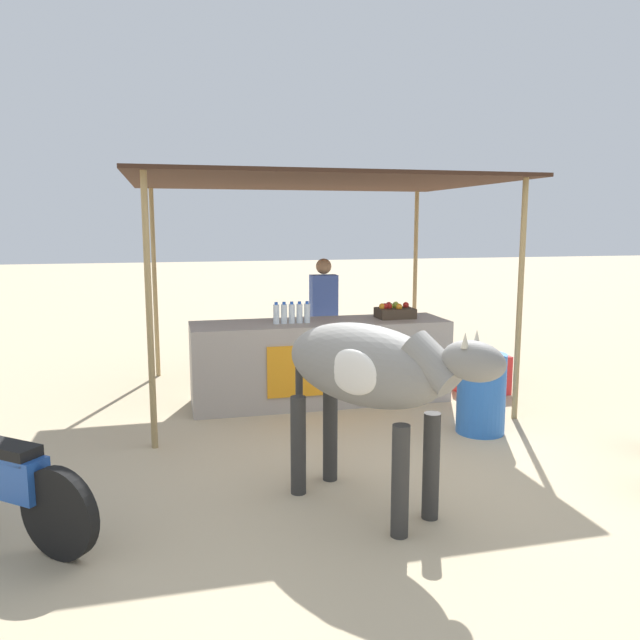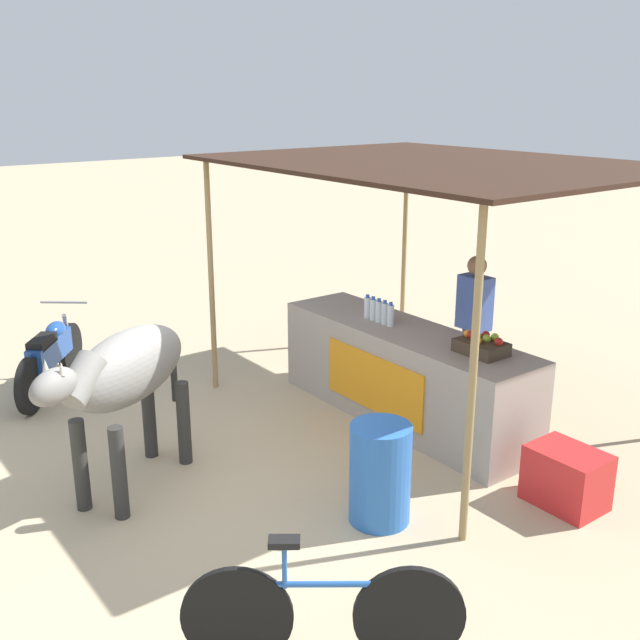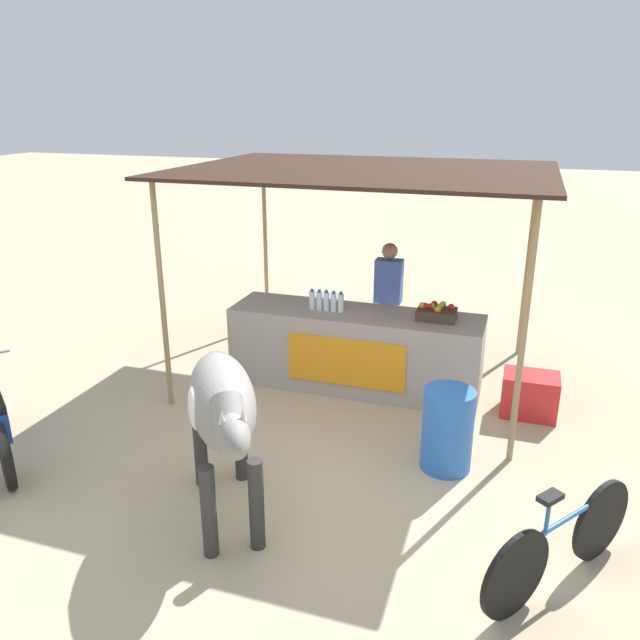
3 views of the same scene
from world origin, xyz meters
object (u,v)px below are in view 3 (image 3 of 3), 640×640
(fruit_crate, at_px, (436,313))
(cooler_box, at_px, (530,395))
(stall_counter, at_px, (355,350))
(cow, at_px, (222,408))
(water_barrel, at_px, (447,429))
(vendor_behind_counter, at_px, (388,304))
(bicycle_leaning, at_px, (561,544))

(fruit_crate, distance_m, cooler_box, 1.37)
(fruit_crate, bearing_deg, cooler_box, -7.95)
(stall_counter, relative_size, fruit_crate, 6.82)
(cooler_box, bearing_deg, fruit_crate, 172.05)
(cow, bearing_deg, water_barrel, 39.58)
(fruit_crate, height_order, vendor_behind_counter, vendor_behind_counter)
(vendor_behind_counter, relative_size, bicycle_leaning, 1.22)
(fruit_crate, distance_m, cow, 3.14)
(water_barrel, bearing_deg, stall_counter, 131.71)
(vendor_behind_counter, xyz_separation_m, cow, (-0.56, -3.57, 0.18))
(water_barrel, relative_size, cow, 0.47)
(stall_counter, bearing_deg, cooler_box, -2.72)
(stall_counter, relative_size, water_barrel, 3.71)
(fruit_crate, height_order, cow, cow)
(bicycle_leaning, bearing_deg, stall_counter, 129.51)
(vendor_behind_counter, relative_size, cooler_box, 2.75)
(vendor_behind_counter, distance_m, water_barrel, 2.50)
(vendor_behind_counter, height_order, cow, vendor_behind_counter)
(stall_counter, distance_m, bicycle_leaning, 3.58)
(bicycle_leaning, bearing_deg, fruit_crate, 115.40)
(vendor_behind_counter, distance_m, cow, 3.62)
(stall_counter, xyz_separation_m, vendor_behind_counter, (0.23, 0.75, 0.37))
(stall_counter, bearing_deg, bicycle_leaning, -50.49)
(vendor_behind_counter, distance_m, bicycle_leaning, 4.10)
(stall_counter, height_order, bicycle_leaning, stall_counter)
(fruit_crate, relative_size, cooler_box, 0.73)
(water_barrel, distance_m, cow, 2.21)
(vendor_behind_counter, relative_size, cow, 0.95)
(cooler_box, distance_m, cow, 3.70)
(fruit_crate, xyz_separation_m, bicycle_leaning, (1.34, -2.82, -0.69))
(cow, xyz_separation_m, bicycle_leaning, (2.61, 0.05, -0.69))
(vendor_behind_counter, bearing_deg, fruit_crate, -44.34)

